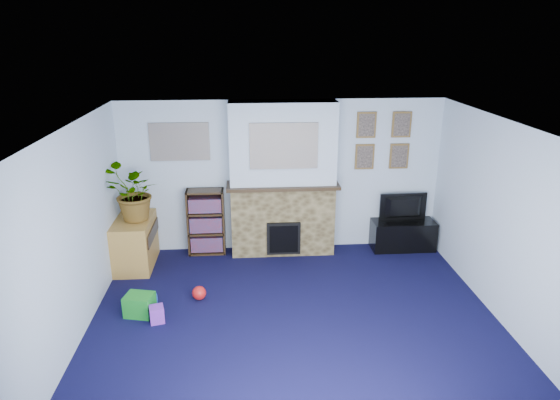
{
  "coord_description": "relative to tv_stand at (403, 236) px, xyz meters",
  "views": [
    {
      "loc": [
        -0.56,
        -5.26,
        3.4
      ],
      "look_at": [
        -0.11,
        1.02,
        1.23
      ],
      "focal_mm": 32.0,
      "sensor_mm": 36.0,
      "label": 1
    }
  ],
  "objects": [
    {
      "name": "green_crate",
      "position": [
        -3.87,
        -1.72,
        -0.08
      ],
      "size": [
        0.39,
        0.34,
        0.27
      ],
      "primitive_type": "cube",
      "rotation": [
        0.0,
        0.0,
        -0.22
      ],
      "color": "#198C26",
      "rests_on": "ground"
    },
    {
      "name": "portrait_tl",
      "position": [
        -0.65,
        0.2,
        1.77
      ],
      "size": [
        0.3,
        0.03,
        0.4
      ],
      "primitive_type": "cube",
      "color": "brown",
      "rests_on": "wall_back"
    },
    {
      "name": "portrait_br",
      "position": [
        -0.1,
        0.2,
        1.27
      ],
      "size": [
        0.3,
        0.03,
        0.4
      ],
      "primitive_type": "cube",
      "color": "brown",
      "rests_on": "wall_back"
    },
    {
      "name": "toy_block",
      "position": [
        -3.63,
        -1.9,
        -0.11
      ],
      "size": [
        0.2,
        0.2,
        0.21
      ],
      "primitive_type": "cube",
      "rotation": [
        0.0,
        0.0,
        0.25
      ],
      "color": "purple",
      "rests_on": "ground"
    },
    {
      "name": "ceiling",
      "position": [
        -1.95,
        -2.03,
        2.17
      ],
      "size": [
        5.0,
        4.5,
        0.01
      ],
      "primitive_type": "cube",
      "color": "white",
      "rests_on": "wall_back"
    },
    {
      "name": "wall_back",
      "position": [
        -1.95,
        0.22,
        0.97
      ],
      "size": [
        5.0,
        0.04,
        2.4
      ],
      "primitive_type": "cube",
      "color": "silver",
      "rests_on": "ground"
    },
    {
      "name": "mantel_teddy",
      "position": [
        -2.45,
        -0.03,
        0.99
      ],
      "size": [
        0.13,
        0.13,
        0.13
      ],
      "primitive_type": "sphere",
      "color": "gray",
      "rests_on": "chimney_breast"
    },
    {
      "name": "potted_plant",
      "position": [
        -4.14,
        -0.35,
        0.93
      ],
      "size": [
        0.95,
        0.99,
        0.84
      ],
      "primitive_type": "imported",
      "rotation": [
        0.0,
        0.0,
        4.17
      ],
      "color": "#26661E",
      "rests_on": "sideboard"
    },
    {
      "name": "floor",
      "position": [
        -1.95,
        -2.03,
        -0.22
      ],
      "size": [
        5.0,
        4.5,
        0.01
      ],
      "primitive_type": "cube",
      "color": "black",
      "rests_on": "ground"
    },
    {
      "name": "mantel_candle",
      "position": [
        -1.58,
        -0.03,
        1.01
      ],
      "size": [
        0.05,
        0.05,
        0.16
      ],
      "primitive_type": "cylinder",
      "color": "#B2BFC6",
      "rests_on": "chimney_breast"
    },
    {
      "name": "sideboard",
      "position": [
        -4.19,
        -0.3,
        0.12
      ],
      "size": [
        0.53,
        0.95,
        0.74
      ],
      "primitive_type": "cube",
      "color": "#B38439",
      "rests_on": "ground"
    },
    {
      "name": "bookshelf",
      "position": [
        -3.15,
        0.08,
        0.28
      ],
      "size": [
        0.58,
        0.28,
        1.05
      ],
      "color": "#302011",
      "rests_on": "ground"
    },
    {
      "name": "portrait_tr",
      "position": [
        -0.1,
        0.2,
        1.77
      ],
      "size": [
        0.3,
        0.03,
        0.4
      ],
      "primitive_type": "cube",
      "color": "brown",
      "rests_on": "wall_back"
    },
    {
      "name": "toy_ball",
      "position": [
        -3.16,
        -1.4,
        -0.13
      ],
      "size": [
        0.19,
        0.19,
        0.19
      ],
      "primitive_type": "sphere",
      "color": "red",
      "rests_on": "ground"
    },
    {
      "name": "tv_stand",
      "position": [
        0.0,
        0.0,
        0.0
      ],
      "size": [
        1.0,
        0.42,
        0.47
      ],
      "primitive_type": "cube",
      "color": "black",
      "rests_on": "ground"
    },
    {
      "name": "television",
      "position": [
        0.0,
        0.02,
        0.47
      ],
      "size": [
        0.77,
        0.13,
        0.44
      ],
      "primitive_type": "imported",
      "rotation": [
        0.0,
        0.0,
        3.18
      ],
      "color": "black",
      "rests_on": "tv_stand"
    },
    {
      "name": "wall_right",
      "position": [
        0.55,
        -2.03,
        0.97
      ],
      "size": [
        0.04,
        4.5,
        2.4
      ],
      "primitive_type": "cube",
      "color": "silver",
      "rests_on": "ground"
    },
    {
      "name": "collage_left",
      "position": [
        -3.5,
        0.21,
        1.55
      ],
      "size": [
        0.9,
        0.03,
        0.58
      ],
      "primitive_type": "cube",
      "color": "gray",
      "rests_on": "wall_back"
    },
    {
      "name": "mantel_clock",
      "position": [
        -1.92,
        -0.03,
        1.0
      ],
      "size": [
        0.11,
        0.07,
        0.16
      ],
      "primitive_type": "cube",
      "color": "gold",
      "rests_on": "chimney_breast"
    },
    {
      "name": "wall_front",
      "position": [
        -1.95,
        -4.28,
        0.97
      ],
      "size": [
        5.0,
        0.04,
        2.4
      ],
      "primitive_type": "cube",
      "color": "silver",
      "rests_on": "ground"
    },
    {
      "name": "collage_main",
      "position": [
        -1.95,
        -0.19,
        1.56
      ],
      "size": [
        1.0,
        0.03,
        0.68
      ],
      "primitive_type": "cube",
      "color": "gray",
      "rests_on": "chimney_breast"
    },
    {
      "name": "toy_tube",
      "position": [
        -3.86,
        -1.49,
        -0.15
      ],
      "size": [
        0.32,
        0.14,
        0.18
      ],
      "primitive_type": "cylinder",
      "rotation": [
        0.0,
        1.43,
        0.0
      ],
      "color": "blue",
      "rests_on": "ground"
    },
    {
      "name": "portrait_bl",
      "position": [
        -0.65,
        0.2,
        1.27
      ],
      "size": [
        0.3,
        0.03,
        0.4
      ],
      "primitive_type": "cube",
      "color": "brown",
      "rests_on": "wall_back"
    },
    {
      "name": "wall_left",
      "position": [
        -4.45,
        -2.03,
        0.97
      ],
      "size": [
        0.04,
        4.5,
        2.4
      ],
      "primitive_type": "cube",
      "color": "silver",
      "rests_on": "ground"
    },
    {
      "name": "mantel_can",
      "position": [
        -1.25,
        -0.03,
        0.99
      ],
      "size": [
        0.06,
        0.06,
        0.12
      ],
      "primitive_type": "cylinder",
      "color": "purple",
      "rests_on": "chimney_breast"
    },
    {
      "name": "chimney_breast",
      "position": [
        -1.95,
        0.02,
        0.96
      ],
      "size": [
        1.72,
        0.5,
        2.4
      ],
      "color": "brown",
      "rests_on": "ground"
    }
  ]
}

